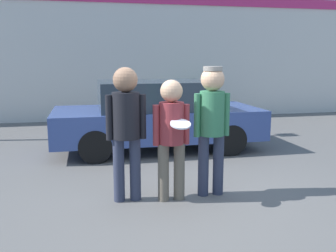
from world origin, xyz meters
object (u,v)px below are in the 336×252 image
person_left (126,122)px  parked_car_near (156,115)px  person_right (212,118)px  shrub (196,105)px  person_middle_with_frisbee (172,131)px

person_left → parked_car_near: (0.93, 2.83, -0.37)m
person_right → parked_car_near: 2.90m
parked_car_near → shrub: bearing=61.3°
parked_car_near → person_left: bearing=-108.2°
person_middle_with_frisbee → person_right: person_right is taller
person_right → shrub: person_right is taller
person_right → shrub: size_ratio=1.87×
person_left → parked_car_near: bearing=71.8°
person_middle_with_frisbee → shrub: 6.93m
person_middle_with_frisbee → person_left: bearing=169.2°
person_middle_with_frisbee → parked_car_near: (0.34, 2.94, -0.24)m
shrub → parked_car_near: bearing=-118.7°
parked_car_near → person_middle_with_frisbee: bearing=-96.7°
person_right → parked_car_near: size_ratio=0.42×
person_middle_with_frisbee → parked_car_near: bearing=83.3°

